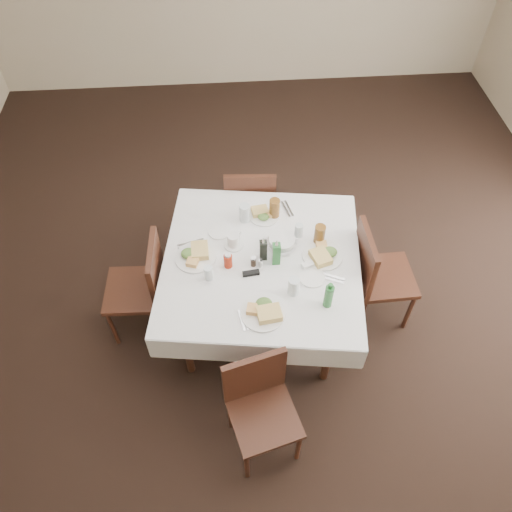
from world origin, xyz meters
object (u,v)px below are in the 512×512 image
Objects in this scene: coffee_mug at (234,240)px; oil_cruet_dark at (263,249)px; water_n at (245,213)px; bread_basket at (282,242)px; chair_north at (250,202)px; water_w at (209,273)px; chair_west at (145,283)px; chair_south at (260,401)px; ketchup_bottle at (228,260)px; oil_cruet_green at (276,253)px; chair_east at (375,272)px; water_e at (299,230)px; dining_table at (261,266)px; water_s at (294,286)px; green_bottle at (329,296)px.

oil_cruet_dark is at bearing -34.34° from coffee_mug.
bread_basket is (0.25, -0.28, -0.04)m from water_n.
chair_north is 7.91× the size of water_w.
chair_west is at bearing -135.83° from chair_north.
chair_south is 0.97m from ketchup_bottle.
oil_cruet_green reaches higher than coffee_mug.
chair_north is 0.97m from ketchup_bottle.
chair_east is 6.28× the size of water_n.
oil_cruet_green is at bearing -128.74° from water_e.
water_e is (0.29, 0.21, 0.13)m from dining_table.
water_s is 0.37m from oil_cruet_dark.
oil_cruet_green is at bearing 1.60° from ketchup_bottle.
water_n is at bearing 90.21° from chair_south.
oil_cruet_dark is (-0.15, -0.11, 0.06)m from bread_basket.
bread_basket is 1.65× the size of ketchup_bottle.
water_n is 0.69× the size of bread_basket.
chair_north is at bearing 116.01° from water_e.
chair_north is at bearing 136.21° from chair_east.
chair_west is at bearing 179.07° from oil_cruet_dark.
ketchup_bottle reaches higher than coffee_mug.
coffee_mug is at bearing -103.37° from chair_north.
chair_north is 0.97× the size of chair_west.
water_n is (-0.01, 1.34, 0.34)m from chair_south.
dining_table is at bearing -76.69° from water_n.
ketchup_bottle is (-1.11, -0.04, 0.29)m from chair_east.
dining_table is 0.39m from water_s.
chair_east is 3.96× the size of oil_cruet_green.
chair_north is 6.14× the size of coffee_mug.
water_w is 0.50× the size of green_bottle.
chair_north is 0.96× the size of chair_east.
oil_cruet_dark reaches higher than water_e.
ketchup_bottle reaches higher than dining_table.
water_s is at bearing 66.34° from chair_south.
water_s reaches higher than water_w.
bread_basket is (-0.03, 0.43, -0.04)m from water_s.
chair_west is at bearing 128.96° from chair_south.
chair_south is 1.00m from oil_cruet_green.
chair_north reaches higher than water_e.
water_s is (0.28, 0.64, 0.33)m from chair_south.
oil_cruet_green is 0.49m from green_bottle.
water_s is at bearing -16.55° from water_w.
chair_east reaches higher than water_e.
water_w is 0.17m from ketchup_bottle.
water_e is 0.49× the size of green_bottle.
dining_table is 0.89m from chair_west.
water_s is at bearing -101.32° from water_e.
chair_north is at bearing 97.88° from oil_cruet_green.
water_w is at bearing 160.07° from green_bottle.
green_bottle is at bearing -65.93° from bread_basket.
oil_cruet_dark is (0.04, -0.84, 0.34)m from chair_north.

